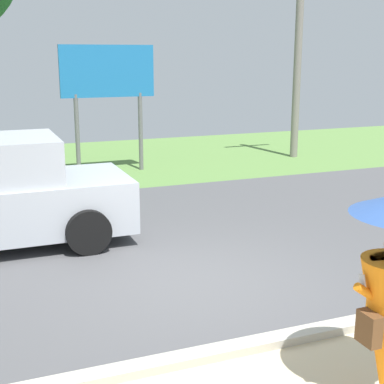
% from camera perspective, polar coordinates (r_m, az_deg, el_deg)
% --- Properties ---
extents(ground_plane, '(40.00, 22.00, 0.20)m').
position_cam_1_polar(ground_plane, '(10.92, -4.94, -3.70)').
color(ground_plane, '#4C4C4F').
extents(utility_pole, '(1.80, 0.24, 6.15)m').
position_cam_1_polar(utility_pole, '(18.28, 10.76, 13.63)').
color(utility_pole, gray).
rests_on(utility_pole, ground_plane).
extents(roadside_billboard, '(2.60, 0.12, 3.50)m').
position_cam_1_polar(roadside_billboard, '(15.72, -8.59, 11.18)').
color(roadside_billboard, slate).
rests_on(roadside_billboard, ground_plane).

